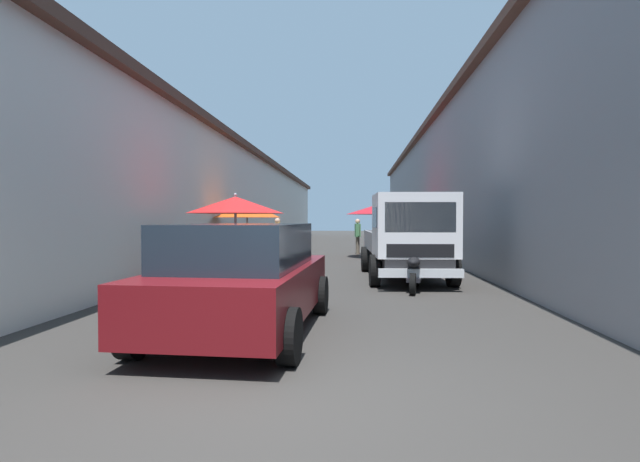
# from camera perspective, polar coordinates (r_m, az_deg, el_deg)

# --- Properties ---
(ground) EXTENTS (90.00, 90.00, 0.00)m
(ground) POSITION_cam_1_polar(r_m,az_deg,el_deg) (17.35, 2.20, -3.57)
(ground) COLOR #33302D
(building_left_whitewash) EXTENTS (49.80, 7.50, 4.64)m
(building_left_whitewash) POSITION_cam_1_polar(r_m,az_deg,el_deg) (21.13, -18.07, 3.57)
(building_left_whitewash) COLOR silver
(building_left_whitewash) RESTS_ON ground
(building_right_concrete) EXTENTS (49.80, 7.50, 5.84)m
(building_right_concrete) POSITION_cam_1_polar(r_m,az_deg,el_deg) (20.70, 23.47, 5.23)
(building_right_concrete) COLOR gray
(building_right_concrete) RESTS_ON ground
(fruit_stall_near_left) EXTENTS (2.14, 2.14, 2.09)m
(fruit_stall_near_left) POSITION_cam_1_polar(r_m,az_deg,el_deg) (10.46, -10.24, 1.81)
(fruit_stall_near_left) COLOR #9E9EA3
(fruit_stall_near_left) RESTS_ON ground
(fruit_stall_mid_lane) EXTENTS (2.37, 2.37, 2.11)m
(fruit_stall_mid_lane) POSITION_cam_1_polar(r_m,az_deg,el_deg) (20.72, 9.97, 1.68)
(fruit_stall_mid_lane) COLOR #9E9EA3
(fruit_stall_mid_lane) RESTS_ON ground
(fruit_stall_far_left) EXTENTS (2.64, 2.64, 2.20)m
(fruit_stall_far_left) POSITION_cam_1_polar(r_m,az_deg,el_deg) (18.40, 7.27, 2.10)
(fruit_stall_far_left) COLOR #9E9EA3
(fruit_stall_far_left) RESTS_ON ground
(fruit_stall_far_right) EXTENTS (2.17, 2.17, 2.12)m
(fruit_stall_far_right) POSITION_cam_1_polar(r_m,az_deg,el_deg) (15.20, -8.95, 1.60)
(fruit_stall_far_right) COLOR #9E9EA3
(fruit_stall_far_right) RESTS_ON ground
(hatchback_car) EXTENTS (3.99, 2.07, 1.45)m
(hatchback_car) POSITION_cam_1_polar(r_m,az_deg,el_deg) (6.31, -9.29, -5.62)
(hatchback_car) COLOR #600F14
(hatchback_car) RESTS_ON ground
(delivery_truck) EXTENTS (4.99, 2.14, 2.08)m
(delivery_truck) POSITION_cam_1_polar(r_m,az_deg,el_deg) (11.31, 10.82, -0.98)
(delivery_truck) COLOR black
(delivery_truck) RESTS_ON ground
(vendor_by_crates) EXTENTS (0.62, 0.27, 1.53)m
(vendor_by_crates) POSITION_cam_1_polar(r_m,az_deg,el_deg) (20.28, 4.62, -0.38)
(vendor_by_crates) COLOR #665B4C
(vendor_by_crates) RESTS_ON ground
(vendor_in_shade) EXTENTS (0.26, 0.63, 1.56)m
(vendor_in_shade) POSITION_cam_1_polar(r_m,az_deg,el_deg) (16.89, -5.21, -0.67)
(vendor_in_shade) COLOR #232328
(vendor_in_shade) RESTS_ON ground
(parked_scooter) EXTENTS (1.68, 0.52, 1.14)m
(parked_scooter) POSITION_cam_1_polar(r_m,az_deg,el_deg) (10.13, 11.52, -4.62)
(parked_scooter) COLOR black
(parked_scooter) RESTS_ON ground
(plastic_stool) EXTENTS (0.30, 0.30, 0.43)m
(plastic_stool) POSITION_cam_1_polar(r_m,az_deg,el_deg) (11.99, -10.53, -4.27)
(plastic_stool) COLOR red
(plastic_stool) RESTS_ON ground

